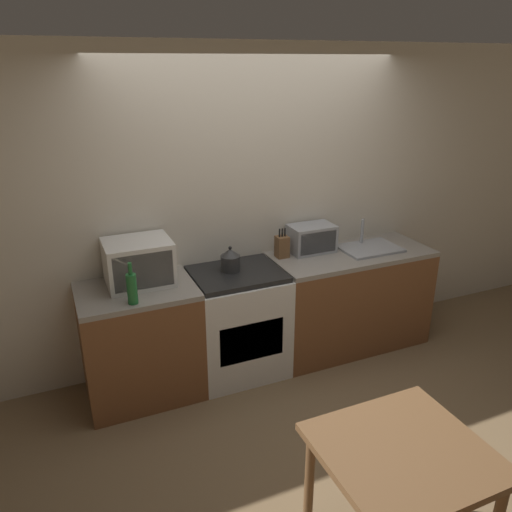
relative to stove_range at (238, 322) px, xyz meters
name	(u,v)px	position (x,y,z in m)	size (l,w,h in m)	color
ground_plane	(308,411)	(0.28, -0.72, -0.45)	(16.00, 16.00, 0.00)	brown
wall_back	(252,208)	(0.28, 0.34, 0.85)	(10.00, 0.06, 2.60)	beige
counter_left_run	(141,342)	(-0.79, 0.00, 0.00)	(0.85, 0.62, 0.90)	brown
counter_right_run	(348,299)	(1.07, 0.00, 0.00)	(1.42, 0.62, 0.90)	brown
stove_range	(238,322)	(0.00, 0.00, 0.00)	(0.73, 0.62, 0.90)	silver
kettle	(230,260)	(-0.04, 0.04, 0.54)	(0.15, 0.15, 0.21)	#2D2D2D
microwave	(139,262)	(-0.74, 0.09, 0.62)	(0.48, 0.39, 0.33)	silver
bottle	(132,288)	(-0.85, -0.23, 0.57)	(0.07, 0.07, 0.30)	#1E662D
knife_block	(282,246)	(0.47, 0.15, 0.55)	(0.10, 0.10, 0.25)	brown
toaster_oven	(312,238)	(0.76, 0.16, 0.57)	(0.39, 0.25, 0.24)	#999BA0
sink_basin	(369,247)	(1.26, 0.01, 0.47)	(0.51, 0.37, 0.24)	#999BA0
dining_table	(402,469)	(0.06, -1.98, 0.21)	(0.76, 0.72, 0.78)	brown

